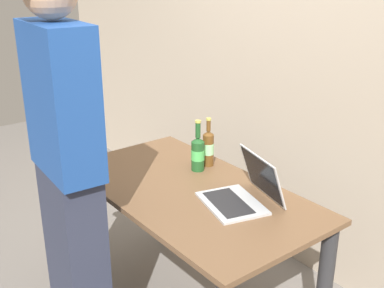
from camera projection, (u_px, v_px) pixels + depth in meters
The scene contains 6 objects.
desk at pixel (189, 215), 2.49m from camera, with size 1.41×0.76×0.77m.
laptop at pixel (244, 192), 2.28m from camera, with size 0.40×0.40×0.24m.
beer_bottle_green at pixel (208, 147), 2.68m from camera, with size 0.06×0.06×0.28m.
beer_bottle_dark at pixel (198, 153), 2.62m from camera, with size 0.07×0.07×0.29m.
person_figure at pixel (68, 173), 2.09m from camera, with size 0.45×0.30×1.89m.
back_wall at pixel (313, 64), 2.77m from camera, with size 6.00×0.10×2.60m, color tan.
Camera 1 is at (1.74, -1.34, 1.85)m, focal length 44.56 mm.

